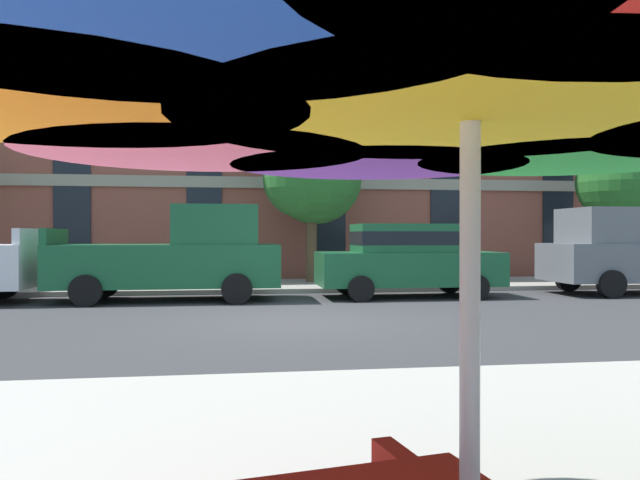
# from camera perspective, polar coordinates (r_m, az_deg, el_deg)

# --- Properties ---
(ground_plane) EXTENTS (120.00, 120.00, 0.00)m
(ground_plane) POSITION_cam_1_polar(r_m,az_deg,el_deg) (10.86, -2.24, -7.55)
(ground_plane) COLOR #38383A
(sidewalk_far) EXTENTS (56.00, 3.60, 0.12)m
(sidewalk_far) POSITION_cam_1_polar(r_m,az_deg,el_deg) (17.59, -4.52, -4.27)
(sidewalk_far) COLOR #9E998E
(sidewalk_far) RESTS_ON ground
(apartment_building) EXTENTS (39.98, 12.08, 16.00)m
(apartment_building) POSITION_cam_1_polar(r_m,az_deg,el_deg) (26.52, -5.69, 14.63)
(apartment_building) COLOR #934C3D
(apartment_building) RESTS_ON ground
(pickup_green) EXTENTS (5.10, 2.12, 2.20)m
(pickup_green) POSITION_cam_1_polar(r_m,az_deg,el_deg) (14.46, -13.12, -1.48)
(pickup_green) COLOR #195933
(pickup_green) RESTS_ON ground
(sedan_green) EXTENTS (4.40, 1.98, 1.78)m
(sedan_green) POSITION_cam_1_polar(r_m,az_deg,el_deg) (15.00, 8.04, -1.69)
(sedan_green) COLOR #195933
(sedan_green) RESTS_ON ground
(pickup_gray) EXTENTS (5.10, 2.12, 2.20)m
(pickup_gray) POSITION_cam_1_polar(r_m,az_deg,el_deg) (17.71, 27.46, -1.16)
(pickup_gray) COLOR slate
(pickup_gray) RESTS_ON ground
(street_tree_middle) EXTENTS (3.01, 3.09, 4.88)m
(street_tree_middle) POSITION_cam_1_polar(r_m,az_deg,el_deg) (18.27, -0.72, 6.11)
(street_tree_middle) COLOR brown
(street_tree_middle) RESTS_ON ground
(street_tree_right) EXTENTS (2.43, 2.43, 4.60)m
(street_tree_right) POSITION_cam_1_polar(r_m,az_deg,el_deg) (20.90, 25.94, 5.03)
(street_tree_right) COLOR #4C3823
(street_tree_right) RESTS_ON ground
(patio_umbrella) EXTENTS (3.74, 3.74, 2.36)m
(patio_umbrella) POSITION_cam_1_polar(r_m,az_deg,el_deg) (1.91, 13.85, 17.27)
(patio_umbrella) COLOR silver
(patio_umbrella) RESTS_ON ground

